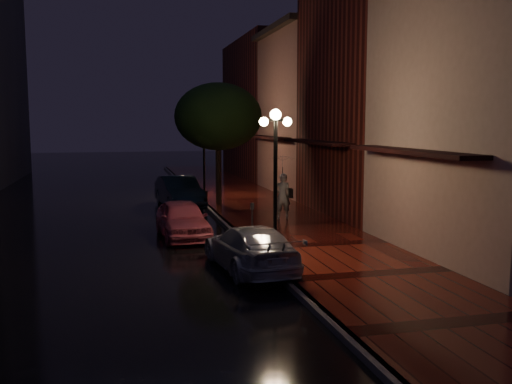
{
  "coord_description": "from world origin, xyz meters",
  "views": [
    {
      "loc": [
        -4.1,
        -20.89,
        4.09
      ],
      "look_at": [
        1.08,
        0.36,
        1.4
      ],
      "focal_mm": 40.0,
      "sensor_mm": 36.0,
      "label": 1
    }
  ],
  "objects": [
    {
      "name": "sidewalk",
      "position": [
        2.25,
        0.0,
        0.07
      ],
      "size": [
        4.5,
        60.0,
        0.15
      ],
      "primitive_type": "cube",
      "color": "#430F0C",
      "rests_on": "ground"
    },
    {
      "name": "woman_with_umbrella",
      "position": [
        2.39,
        1.2,
        1.89
      ],
      "size": [
        1.09,
        1.11,
        2.63
      ],
      "rotation": [
        0.0,
        0.0,
        3.06
      ],
      "color": "silver",
      "rests_on": "sidewalk"
    },
    {
      "name": "storefront_near",
      "position": [
        7.0,
        -6.0,
        4.25
      ],
      "size": [
        5.0,
        8.0,
        8.5
      ],
      "primitive_type": "cube",
      "color": "gray",
      "rests_on": "ground"
    },
    {
      "name": "street_tree",
      "position": [
        0.61,
        5.99,
        4.24
      ],
      "size": [
        4.16,
        4.16,
        5.8
      ],
      "color": "black",
      "rests_on": "sidewalk"
    },
    {
      "name": "ground",
      "position": [
        0.0,
        0.0,
        0.0
      ],
      "size": [
        120.0,
        120.0,
        0.0
      ],
      "primitive_type": "plane",
      "color": "black",
      "rests_on": "ground"
    },
    {
      "name": "curb",
      "position": [
        0.0,
        0.0,
        0.07
      ],
      "size": [
        0.25,
        60.0,
        0.15
      ],
      "primitive_type": "cube",
      "color": "#595451",
      "rests_on": "ground"
    },
    {
      "name": "streetlamp_far",
      "position": [
        0.35,
        9.0,
        2.6
      ],
      "size": [
        0.96,
        0.36,
        4.31
      ],
      "color": "black",
      "rests_on": "sidewalk"
    },
    {
      "name": "storefront_mid",
      "position": [
        7.0,
        2.0,
        5.5
      ],
      "size": [
        5.0,
        8.0,
        11.0
      ],
      "primitive_type": "cube",
      "color": "#511914",
      "rests_on": "ground"
    },
    {
      "name": "pink_car",
      "position": [
        -1.92,
        -0.93,
        0.68
      ],
      "size": [
        1.8,
        4.05,
        1.35
      ],
      "primitive_type": "imported",
      "rotation": [
        0.0,
        0.0,
        0.05
      ],
      "color": "#CB5367",
      "rests_on": "ground"
    },
    {
      "name": "parking_meter",
      "position": [
        0.15,
        -2.89,
        0.94
      ],
      "size": [
        0.12,
        0.1,
        1.31
      ],
      "rotation": [
        0.0,
        0.0,
        -0.06
      ],
      "color": "black",
      "rests_on": "sidewalk"
    },
    {
      "name": "storefront_extra",
      "position": [
        7.0,
        20.0,
        5.0
      ],
      "size": [
        5.0,
        12.0,
        10.0
      ],
      "primitive_type": "cube",
      "color": "#511914",
      "rests_on": "ground"
    },
    {
      "name": "streetlamp_near",
      "position": [
        0.35,
        -5.0,
        2.6
      ],
      "size": [
        0.96,
        0.36,
        4.31
      ],
      "color": "black",
      "rests_on": "sidewalk"
    },
    {
      "name": "navy_car",
      "position": [
        -1.27,
        6.31,
        0.76
      ],
      "size": [
        2.1,
        4.73,
        1.51
      ],
      "primitive_type": "imported",
      "rotation": [
        0.0,
        0.0,
        0.11
      ],
      "color": "black",
      "rests_on": "ground"
    },
    {
      "name": "storefront_far",
      "position": [
        7.0,
        10.0,
        4.5
      ],
      "size": [
        5.0,
        8.0,
        9.0
      ],
      "primitive_type": "cube",
      "color": "#8C5951",
      "rests_on": "ground"
    },
    {
      "name": "silver_car",
      "position": [
        -0.6,
        -5.84,
        0.63
      ],
      "size": [
        2.2,
        4.5,
        1.26
      ],
      "primitive_type": "imported",
      "rotation": [
        0.0,
        0.0,
        3.24
      ],
      "color": "#ABABB2",
      "rests_on": "ground"
    }
  ]
}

